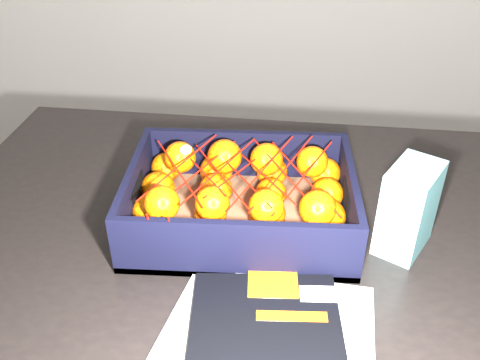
# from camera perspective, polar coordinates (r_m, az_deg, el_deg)

# --- Properties ---
(table) EXTENTS (1.25, 0.88, 0.75)m
(table) POSITION_cam_1_polar(r_m,az_deg,el_deg) (1.02, 1.97, -8.90)
(table) COLOR black
(table) RESTS_ON ground
(magazine_stack) EXTENTS (0.34, 0.32, 0.02)m
(magazine_stack) POSITION_cam_1_polar(r_m,az_deg,el_deg) (0.75, 2.62, -17.87)
(magazine_stack) COLOR silver
(magazine_stack) RESTS_ON table
(produce_crate) EXTENTS (0.39, 0.29, 0.11)m
(produce_crate) POSITION_cam_1_polar(r_m,az_deg,el_deg) (0.94, 0.11, -2.91)
(produce_crate) COLOR brown
(produce_crate) RESTS_ON table
(clementine_heap) EXTENTS (0.37, 0.27, 0.11)m
(clementine_heap) POSITION_cam_1_polar(r_m,az_deg,el_deg) (0.93, 0.23, -1.69)
(clementine_heap) COLOR #FF6105
(clementine_heap) RESTS_ON produce_crate
(mesh_net) EXTENTS (0.32, 0.26, 0.09)m
(mesh_net) POSITION_cam_1_polar(r_m,az_deg,el_deg) (0.89, -0.44, 0.46)
(mesh_net) COLOR red
(mesh_net) RESTS_ON clementine_heap
(retail_carton) EXTENTS (0.11, 0.12, 0.15)m
(retail_carton) POSITION_cam_1_polar(r_m,az_deg,el_deg) (0.91, 17.54, -2.92)
(retail_carton) COLOR white
(retail_carton) RESTS_ON table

